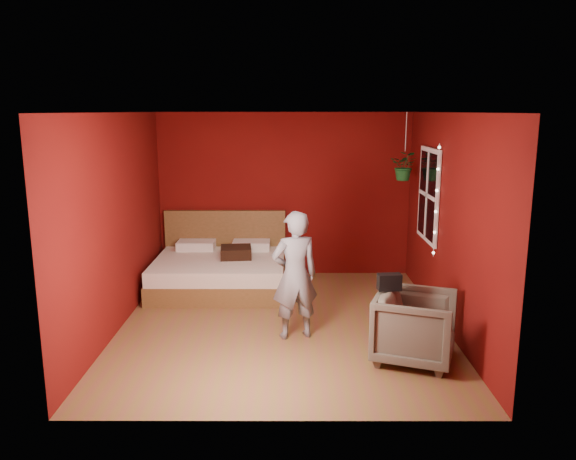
{
  "coord_description": "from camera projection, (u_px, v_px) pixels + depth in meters",
  "views": [
    {
      "loc": [
        0.07,
        -6.64,
        2.62
      ],
      "look_at": [
        0.06,
        0.4,
        1.12
      ],
      "focal_mm": 35.0,
      "sensor_mm": 36.0,
      "label": 1
    }
  ],
  "objects": [
    {
      "name": "window",
      "position": [
        428.0,
        195.0,
        7.6
      ],
      "size": [
        0.05,
        0.97,
        1.27
      ],
      "color": "white",
      "rests_on": "room_walls"
    },
    {
      "name": "handbag",
      "position": [
        389.0,
        282.0,
        5.96
      ],
      "size": [
        0.26,
        0.15,
        0.18
      ],
      "primitive_type": "cube",
      "rotation": [
        0.0,
        0.0,
        0.1
      ],
      "color": "black",
      "rests_on": "armchair"
    },
    {
      "name": "person",
      "position": [
        295.0,
        275.0,
        6.48
      ],
      "size": [
        0.63,
        0.5,
        1.51
      ],
      "primitive_type": "imported",
      "rotation": [
        0.0,
        0.0,
        3.43
      ],
      "color": "slate",
      "rests_on": "ground"
    },
    {
      "name": "bed",
      "position": [
        221.0,
        270.0,
        8.42
      ],
      "size": [
        1.93,
        1.64,
        1.06
      ],
      "color": "brown",
      "rests_on": "ground"
    },
    {
      "name": "hanging_plant",
      "position": [
        405.0,
        166.0,
        8.18
      ],
      "size": [
        0.48,
        0.46,
        0.98
      ],
      "color": "silver",
      "rests_on": "room_walls"
    },
    {
      "name": "floor",
      "position": [
        283.0,
        324.0,
        7.04
      ],
      "size": [
        4.5,
        4.5,
        0.0
      ],
      "primitive_type": "plane",
      "color": "brown",
      "rests_on": "ground"
    },
    {
      "name": "armchair",
      "position": [
        415.0,
        327.0,
        5.94
      ],
      "size": [
        1.04,
        1.03,
        0.75
      ],
      "primitive_type": "imported",
      "rotation": [
        0.0,
        0.0,
        1.23
      ],
      "color": "#5E594A",
      "rests_on": "ground"
    },
    {
      "name": "throw_pillow",
      "position": [
        236.0,
        252.0,
        8.32
      ],
      "size": [
        0.49,
        0.49,
        0.16
      ],
      "primitive_type": "cube",
      "rotation": [
        0.0,
        0.0,
        0.1
      ],
      "color": "black",
      "rests_on": "bed"
    },
    {
      "name": "fairy_lights",
      "position": [
        436.0,
        201.0,
        7.09
      ],
      "size": [
        0.04,
        0.04,
        1.45
      ],
      "color": "silver",
      "rests_on": "room_walls"
    },
    {
      "name": "room_walls",
      "position": [
        283.0,
        191.0,
        6.69
      ],
      "size": [
        4.04,
        4.54,
        2.62
      ],
      "color": "#600D0A",
      "rests_on": "ground"
    }
  ]
}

